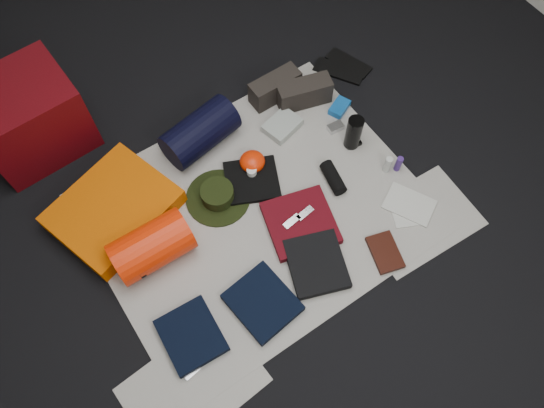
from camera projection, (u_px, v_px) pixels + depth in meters
floor at (257, 212)px, 2.71m from camera, size 4.50×4.50×0.02m
newspaper_mat at (257, 211)px, 2.70m from camera, size 1.60×1.30×0.01m
newspaper_sheet_front_left at (193, 385)px, 2.32m from camera, size 0.61×0.44×0.00m
newspaper_sheet_front_right at (419, 220)px, 2.68m from camera, size 0.60×0.43×0.00m
red_cabinet at (29, 118)px, 2.71m from camera, size 0.53×0.45×0.43m
sleeping_pad at (114, 209)px, 2.65m from camera, size 0.68×0.61×0.10m
stuff_sack at (152, 246)px, 2.49m from camera, size 0.38×0.23×0.22m
sack_strap_left at (133, 258)px, 2.47m from camera, size 0.02×0.22×0.22m
sack_strap_right at (170, 236)px, 2.52m from camera, size 0.03×0.22×0.22m
navy_duffel at (200, 132)px, 2.79m from camera, size 0.44×0.28×0.21m
boonie_brim at (218, 198)px, 2.73m from camera, size 0.44×0.44×0.01m
boonie_crown at (217, 194)px, 2.69m from camera, size 0.17×0.17×0.07m
hiking_boot_left at (275, 88)px, 2.97m from camera, size 0.30×0.11×0.15m
hiking_boot_right at (304, 93)px, 2.95m from camera, size 0.32×0.19×0.15m
flip_flop_left at (339, 71)px, 3.11m from camera, size 0.25×0.30×0.02m
flip_flop_right at (349, 63)px, 3.14m from camera, size 0.18×0.29×0.02m
trousers_navy_a at (191, 336)px, 2.39m from camera, size 0.27×0.30×0.04m
trousers_navy_b at (263, 302)px, 2.46m from camera, size 0.30×0.33×0.05m
trousers_charcoal at (316, 264)px, 2.55m from camera, size 0.35×0.37×0.05m
black_tshirt at (252, 180)px, 2.76m from camera, size 0.36×0.35×0.03m
red_shirt at (300, 223)px, 2.65m from camera, size 0.40×0.40×0.04m
orange_stuff_sack at (252, 161)px, 2.78m from camera, size 0.17×0.17×0.09m
first_aid_pouch at (282, 125)px, 2.91m from camera, size 0.22×0.19×0.05m
water_bottle at (354, 133)px, 2.79m from camera, size 0.09×0.09×0.21m
speaker at (333, 178)px, 2.75m from camera, size 0.11×0.19×0.07m
compact_camera at (335, 127)px, 2.91m from camera, size 0.09×0.06×0.03m
cyan_case at (339, 107)px, 2.97m from camera, size 0.15×0.12×0.04m
toiletry_purple at (399, 164)px, 2.77m from camera, size 0.04×0.04×0.10m
toiletry_clear at (388, 165)px, 2.76m from camera, size 0.05×0.05×0.11m
paperback_book at (385, 252)px, 2.58m from camera, size 0.18×0.23×0.03m
map_booklet at (409, 204)px, 2.71m from camera, size 0.26×0.29×0.01m
map_printout at (405, 211)px, 2.70m from camera, size 0.20×0.21×0.01m
sunglasses at (354, 144)px, 2.87m from camera, size 0.09×0.05×0.02m
key_cluster at (189, 368)px, 2.34m from camera, size 0.09×0.09×0.01m
tape_roll at (252, 171)px, 2.75m from camera, size 0.05×0.05×0.04m
energy_bar_a at (292, 222)px, 2.62m from camera, size 0.10×0.05×0.01m
energy_bar_b at (305, 213)px, 2.64m from camera, size 0.10×0.05×0.01m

